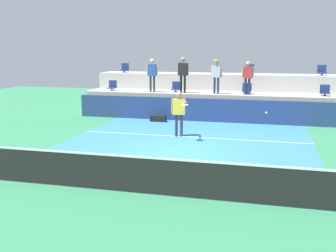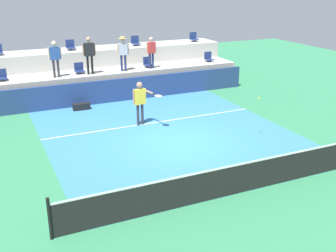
# 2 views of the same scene
# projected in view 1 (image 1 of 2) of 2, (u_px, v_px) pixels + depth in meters

# --- Properties ---
(ground_plane) EXTENTS (40.00, 40.00, 0.00)m
(ground_plane) POSITION_uv_depth(u_px,v_px,m) (179.00, 152.00, 13.30)
(ground_plane) COLOR #2D754C
(court_inner_paint) EXTENTS (9.00, 10.00, 0.01)m
(court_inner_paint) POSITION_uv_depth(u_px,v_px,m) (185.00, 145.00, 14.25)
(court_inner_paint) COLOR teal
(court_inner_paint) RESTS_ON ground_plane
(court_service_line) EXTENTS (9.00, 0.06, 0.00)m
(court_service_line) POSITION_uv_depth(u_px,v_px,m) (193.00, 137.00, 15.58)
(court_service_line) COLOR white
(court_service_line) RESTS_ON ground_plane
(tennis_net) EXTENTS (10.48, 0.08, 1.07)m
(tennis_net) POSITION_uv_depth(u_px,v_px,m) (141.00, 173.00, 9.40)
(tennis_net) COLOR black
(tennis_net) RESTS_ON ground_plane
(sponsor_backboard) EXTENTS (13.00, 0.16, 1.10)m
(sponsor_backboard) POSITION_uv_depth(u_px,v_px,m) (207.00, 110.00, 18.90)
(sponsor_backboard) COLOR navy
(sponsor_backboard) RESTS_ON ground_plane
(seating_tier_lower) EXTENTS (13.00, 1.80, 1.25)m
(seating_tier_lower) POSITION_uv_depth(u_px,v_px,m) (211.00, 105.00, 20.12)
(seating_tier_lower) COLOR #ADAAA3
(seating_tier_lower) RESTS_ON ground_plane
(seating_tier_upper) EXTENTS (13.00, 1.80, 2.10)m
(seating_tier_upper) POSITION_uv_depth(u_px,v_px,m) (216.00, 93.00, 21.75)
(seating_tier_upper) COLOR #ADAAA3
(seating_tier_upper) RESTS_ON ground_plane
(stadium_chair_lower_far_left) EXTENTS (0.44, 0.40, 0.52)m
(stadium_chair_lower_far_left) POSITION_uv_depth(u_px,v_px,m) (112.00, 86.00, 21.21)
(stadium_chair_lower_far_left) COLOR #2D2D33
(stadium_chair_lower_far_left) RESTS_ON seating_tier_lower
(stadium_chair_lower_left) EXTENTS (0.44, 0.40, 0.52)m
(stadium_chair_lower_left) POSITION_uv_depth(u_px,v_px,m) (176.00, 88.00, 20.35)
(stadium_chair_lower_left) COLOR #2D2D33
(stadium_chair_lower_left) RESTS_ON seating_tier_lower
(stadium_chair_lower_right) EXTENTS (0.44, 0.40, 0.52)m
(stadium_chair_lower_right) POSITION_uv_depth(u_px,v_px,m) (247.00, 89.00, 19.47)
(stadium_chair_lower_right) COLOR #2D2D33
(stadium_chair_lower_right) RESTS_ON seating_tier_lower
(stadium_chair_lower_far_right) EXTENTS (0.44, 0.40, 0.52)m
(stadium_chair_lower_far_right) POSITION_uv_depth(u_px,v_px,m) (325.00, 91.00, 18.58)
(stadium_chair_lower_far_right) COLOR #2D2D33
(stadium_chair_lower_far_right) RESTS_ON seating_tier_lower
(stadium_chair_upper_far_left) EXTENTS (0.44, 0.40, 0.52)m
(stadium_chair_upper_far_left) POSITION_uv_depth(u_px,v_px,m) (125.00, 69.00, 22.75)
(stadium_chair_upper_far_left) COLOR #2D2D33
(stadium_chair_upper_far_left) RESTS_ON seating_tier_upper
(stadium_chair_upper_left) EXTENTS (0.44, 0.40, 0.52)m
(stadium_chair_upper_left) POSITION_uv_depth(u_px,v_px,m) (184.00, 69.00, 21.89)
(stadium_chair_upper_left) COLOR #2D2D33
(stadium_chair_upper_left) RESTS_ON seating_tier_upper
(stadium_chair_upper_right) EXTENTS (0.44, 0.40, 0.52)m
(stadium_chair_upper_right) POSITION_uv_depth(u_px,v_px,m) (250.00, 70.00, 21.02)
(stadium_chair_upper_right) COLOR #2D2D33
(stadium_chair_upper_right) RESTS_ON seating_tier_upper
(stadium_chair_upper_far_right) EXTENTS (0.44, 0.40, 0.52)m
(stadium_chair_upper_far_right) POSITION_uv_depth(u_px,v_px,m) (322.00, 71.00, 20.13)
(stadium_chair_upper_far_right) COLOR #2D2D33
(stadium_chair_upper_far_right) RESTS_ON seating_tier_upper
(tennis_player) EXTENTS (0.88, 1.19, 1.78)m
(tennis_player) POSITION_uv_depth(u_px,v_px,m) (179.00, 109.00, 15.49)
(tennis_player) COLOR #2D2D33
(tennis_player) RESTS_ON ground_plane
(spectator_in_grey) EXTENTS (0.59, 0.23, 1.68)m
(spectator_in_grey) POSITION_uv_depth(u_px,v_px,m) (152.00, 72.00, 20.12)
(spectator_in_grey) COLOR #2D2D33
(spectator_in_grey) RESTS_ON seating_tier_lower
(spectator_in_white) EXTENTS (0.62, 0.27, 1.77)m
(spectator_in_white) POSITION_uv_depth(u_px,v_px,m) (183.00, 71.00, 19.71)
(spectator_in_white) COLOR black
(spectator_in_white) RESTS_ON seating_tier_lower
(spectator_with_hat) EXTENTS (0.58, 0.47, 1.69)m
(spectator_with_hat) POSITION_uv_depth(u_px,v_px,m) (217.00, 73.00, 19.31)
(spectator_with_hat) COLOR navy
(spectator_with_hat) RESTS_ON seating_tier_lower
(spectator_leaning_on_rail) EXTENTS (0.57, 0.25, 1.58)m
(spectator_leaning_on_rail) POSITION_uv_depth(u_px,v_px,m) (248.00, 75.00, 18.96)
(spectator_leaning_on_rail) COLOR navy
(spectator_leaning_on_rail) RESTS_ON seating_tier_lower
(tennis_ball) EXTENTS (0.07, 0.07, 0.07)m
(tennis_ball) POSITION_uv_depth(u_px,v_px,m) (266.00, 113.00, 11.55)
(tennis_ball) COLOR #CCE033
(equipment_bag) EXTENTS (0.76, 0.28, 0.30)m
(equipment_bag) POSITION_uv_depth(u_px,v_px,m) (158.00, 118.00, 18.95)
(equipment_bag) COLOR black
(equipment_bag) RESTS_ON ground_plane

